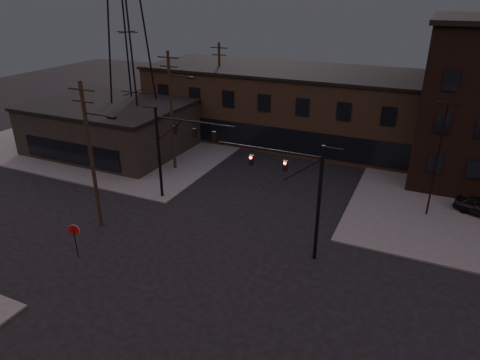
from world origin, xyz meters
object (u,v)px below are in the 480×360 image
object	(u,v)px
traffic_signal_near	(302,189)
car_crossing	(315,144)
stop_sign	(74,233)
traffic_signal_far	(171,145)

from	to	relation	value
traffic_signal_near	car_crossing	size ratio (longest dim) A/B	1.63
traffic_signal_near	car_crossing	distance (m)	21.24
stop_sign	car_crossing	distance (m)	28.25
traffic_signal_far	stop_sign	bearing A→B (deg)	-97.32
traffic_signal_near	traffic_signal_far	distance (m)	12.57
car_crossing	traffic_signal_far	bearing A→B (deg)	-114.53
car_crossing	traffic_signal_near	bearing A→B (deg)	-77.83
traffic_signal_near	traffic_signal_far	size ratio (longest dim) A/B	1.00
traffic_signal_near	stop_sign	bearing A→B (deg)	-154.10
stop_sign	car_crossing	bearing A→B (deg)	71.82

